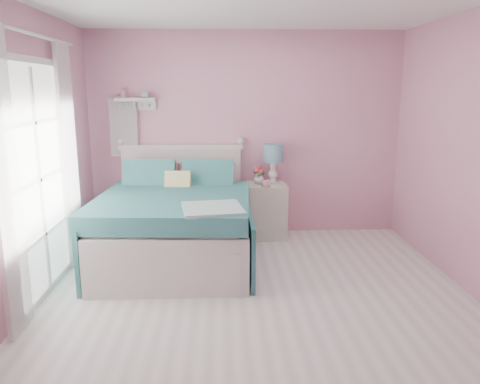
{
  "coord_description": "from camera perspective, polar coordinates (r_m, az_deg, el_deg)",
  "views": [
    {
      "loc": [
        -0.32,
        -3.8,
        1.89
      ],
      "look_at": [
        -0.12,
        1.2,
        0.77
      ],
      "focal_mm": 35.0,
      "sensor_mm": 36.0,
      "label": 1
    }
  ],
  "objects": [
    {
      "name": "floor",
      "position": [
        4.26,
        2.31,
        -13.79
      ],
      "size": [
        4.5,
        4.5,
        0.0
      ],
      "primitive_type": "plane",
      "color": "beige",
      "rests_on": "ground"
    },
    {
      "name": "room_shell",
      "position": [
        3.83,
        2.52,
        7.95
      ],
      "size": [
        4.5,
        4.5,
        4.5
      ],
      "color": "pink",
      "rests_on": "floor"
    },
    {
      "name": "bed",
      "position": [
        5.27,
        -7.84,
        -3.94
      ],
      "size": [
        1.71,
        2.08,
        1.18
      ],
      "rotation": [
        0.0,
        0.0,
        -0.06
      ],
      "color": "silver",
      "rests_on": "floor"
    },
    {
      "name": "nightstand",
      "position": [
        6.03,
        3.3,
        -2.25
      ],
      "size": [
        0.48,
        0.48,
        0.7
      ],
      "color": "beige",
      "rests_on": "floor"
    },
    {
      "name": "table_lamp",
      "position": [
        5.94,
        4.08,
        4.4
      ],
      "size": [
        0.25,
        0.25,
        0.5
      ],
      "color": "white",
      "rests_on": "nightstand"
    },
    {
      "name": "vase",
      "position": [
        5.92,
        2.34,
        1.67
      ],
      "size": [
        0.16,
        0.16,
        0.14
      ],
      "primitive_type": "imported",
      "rotation": [
        0.0,
        0.0,
        -0.18
      ],
      "color": "silver",
      "rests_on": "nightstand"
    },
    {
      "name": "teacup",
      "position": [
        5.77,
        3.2,
        1.09
      ],
      "size": [
        0.15,
        0.15,
        0.09
      ],
      "primitive_type": "imported",
      "rotation": [
        0.0,
        0.0,
        0.39
      ],
      "color": "pink",
      "rests_on": "nightstand"
    },
    {
      "name": "roses",
      "position": [
        5.9,
        2.33,
        2.73
      ],
      "size": [
        0.14,
        0.11,
        0.12
      ],
      "color": "#D74957",
      "rests_on": "vase"
    },
    {
      "name": "wall_shelf",
      "position": [
        6.09,
        -12.63,
        10.8
      ],
      "size": [
        0.5,
        0.15,
        0.25
      ],
      "color": "silver",
      "rests_on": "room_shell"
    },
    {
      "name": "hanging_dress",
      "position": [
        6.13,
        -14.0,
        7.61
      ],
      "size": [
        0.34,
        0.03,
        0.72
      ],
      "primitive_type": "cube",
      "color": "white",
      "rests_on": "room_shell"
    },
    {
      "name": "french_door",
      "position": [
        4.59,
        -23.34,
        1.28
      ],
      "size": [
        0.04,
        1.32,
        2.16
      ],
      "color": "silver",
      "rests_on": "floor"
    },
    {
      "name": "curtain_near",
      "position": [
        3.88,
        -26.62,
        0.65
      ],
      "size": [
        0.04,
        0.4,
        2.32
      ],
      "primitive_type": "cube",
      "color": "white",
      "rests_on": "floor"
    },
    {
      "name": "curtain_far",
      "position": [
        5.25,
        -20.08,
        4.02
      ],
      "size": [
        0.04,
        0.4,
        2.32
      ],
      "primitive_type": "cube",
      "color": "white",
      "rests_on": "floor"
    }
  ]
}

